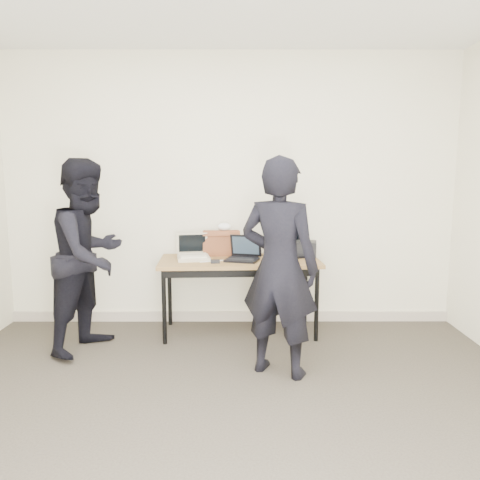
{
  "coord_description": "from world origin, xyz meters",
  "views": [
    {
      "loc": [
        0.09,
        -2.44,
        1.57
      ],
      "look_at": [
        0.1,
        1.6,
        0.95
      ],
      "focal_mm": 35.0,
      "sensor_mm": 36.0,
      "label": 1
    }
  ],
  "objects_px": {
    "leather_satchel": "(221,242)",
    "person_typist": "(279,268)",
    "desk": "(240,266)",
    "person_observer": "(89,256)",
    "laptop_right": "(288,250)",
    "equipment_box": "(303,249)",
    "laptop_beige": "(193,254)",
    "laptop_center": "(243,255)"
  },
  "relations": [
    {
      "from": "leather_satchel",
      "to": "person_typist",
      "type": "distance_m",
      "value": 1.22
    },
    {
      "from": "desk",
      "to": "person_observer",
      "type": "height_order",
      "value": "person_observer"
    },
    {
      "from": "laptop_right",
      "to": "person_observer",
      "type": "relative_size",
      "value": 0.25
    },
    {
      "from": "laptop_right",
      "to": "person_typist",
      "type": "height_order",
      "value": "person_typist"
    },
    {
      "from": "person_observer",
      "to": "person_typist",
      "type": "bearing_deg",
      "value": -86.34
    },
    {
      "from": "person_typist",
      "to": "person_observer",
      "type": "height_order",
      "value": "person_typist"
    },
    {
      "from": "person_typist",
      "to": "equipment_box",
      "type": "bearing_deg",
      "value": -82.07
    },
    {
      "from": "desk",
      "to": "equipment_box",
      "type": "height_order",
      "value": "equipment_box"
    },
    {
      "from": "laptop_beige",
      "to": "laptop_center",
      "type": "relative_size",
      "value": 0.95
    },
    {
      "from": "laptop_right",
      "to": "leather_satchel",
      "type": "distance_m",
      "value": 0.66
    },
    {
      "from": "laptop_beige",
      "to": "person_typist",
      "type": "height_order",
      "value": "person_typist"
    },
    {
      "from": "laptop_right",
      "to": "person_observer",
      "type": "xyz_separation_m",
      "value": [
        -1.77,
        -0.58,
        0.05
      ]
    },
    {
      "from": "laptop_beige",
      "to": "equipment_box",
      "type": "xyz_separation_m",
      "value": [
        1.07,
        0.17,
        0.02
      ]
    },
    {
      "from": "person_typist",
      "to": "desk",
      "type": "bearing_deg",
      "value": -46.61
    },
    {
      "from": "laptop_beige",
      "to": "laptop_right",
      "type": "xyz_separation_m",
      "value": [
        0.92,
        0.18,
        0.01
      ]
    },
    {
      "from": "laptop_center",
      "to": "desk",
      "type": "bearing_deg",
      "value": 167.45
    },
    {
      "from": "desk",
      "to": "person_typist",
      "type": "height_order",
      "value": "person_typist"
    },
    {
      "from": "laptop_center",
      "to": "laptop_right",
      "type": "relative_size",
      "value": 0.88
    },
    {
      "from": "laptop_center",
      "to": "person_observer",
      "type": "xyz_separation_m",
      "value": [
        -1.33,
        -0.36,
        0.06
      ]
    },
    {
      "from": "laptop_right",
      "to": "equipment_box",
      "type": "relative_size",
      "value": 1.66
    },
    {
      "from": "laptop_center",
      "to": "person_typist",
      "type": "bearing_deg",
      "value": -57.81
    },
    {
      "from": "equipment_box",
      "to": "person_typist",
      "type": "xyz_separation_m",
      "value": [
        -0.33,
        -1.08,
        0.04
      ]
    },
    {
      "from": "laptop_center",
      "to": "leather_satchel",
      "type": "relative_size",
      "value": 0.97
    },
    {
      "from": "desk",
      "to": "equipment_box",
      "type": "distance_m",
      "value": 0.67
    },
    {
      "from": "laptop_right",
      "to": "leather_satchel",
      "type": "bearing_deg",
      "value": 161.32
    },
    {
      "from": "person_typist",
      "to": "laptop_beige",
      "type": "bearing_deg",
      "value": -26.26
    },
    {
      "from": "laptop_center",
      "to": "laptop_right",
      "type": "bearing_deg",
      "value": 42.2
    },
    {
      "from": "laptop_right",
      "to": "laptop_beige",
      "type": "bearing_deg",
      "value": 174.41
    },
    {
      "from": "laptop_right",
      "to": "person_observer",
      "type": "bearing_deg",
      "value": -178.35
    },
    {
      "from": "desk",
      "to": "leather_satchel",
      "type": "distance_m",
      "value": 0.34
    },
    {
      "from": "laptop_center",
      "to": "laptop_right",
      "type": "height_order",
      "value": "laptop_right"
    },
    {
      "from": "laptop_beige",
      "to": "laptop_center",
      "type": "bearing_deg",
      "value": -15.67
    },
    {
      "from": "desk",
      "to": "laptop_center",
      "type": "height_order",
      "value": "laptop_center"
    },
    {
      "from": "laptop_beige",
      "to": "leather_satchel",
      "type": "bearing_deg",
      "value": 27.52
    },
    {
      "from": "leather_satchel",
      "to": "person_observer",
      "type": "relative_size",
      "value": 0.22
    },
    {
      "from": "leather_satchel",
      "to": "equipment_box",
      "type": "xyz_separation_m",
      "value": [
        0.81,
        -0.04,
        -0.06
      ]
    },
    {
      "from": "laptop_center",
      "to": "leather_satchel",
      "type": "bearing_deg",
      "value": 146.75
    },
    {
      "from": "desk",
      "to": "laptop_center",
      "type": "bearing_deg",
      "value": -31.14
    },
    {
      "from": "person_typist",
      "to": "person_observer",
      "type": "distance_m",
      "value": 1.67
    },
    {
      "from": "laptop_beige",
      "to": "laptop_center",
      "type": "distance_m",
      "value": 0.48
    },
    {
      "from": "laptop_beige",
      "to": "laptop_center",
      "type": "height_order",
      "value": "laptop_beige"
    },
    {
      "from": "desk",
      "to": "person_observer",
      "type": "xyz_separation_m",
      "value": [
        -1.29,
        -0.38,
        0.17
      ]
    }
  ]
}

